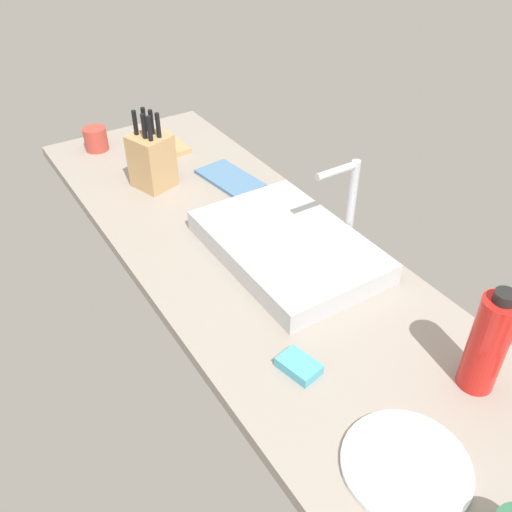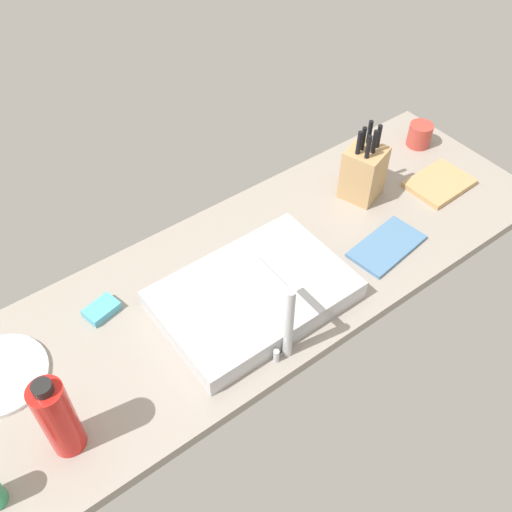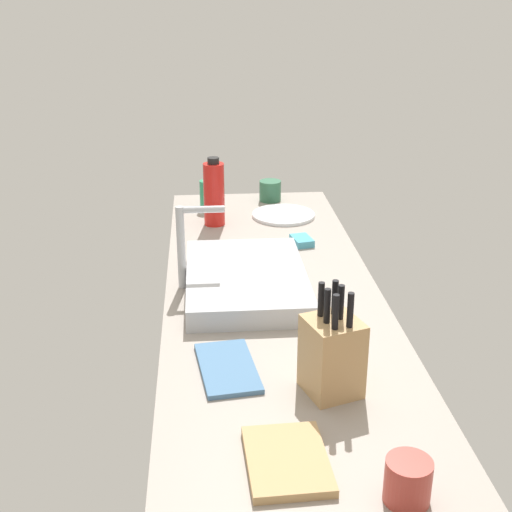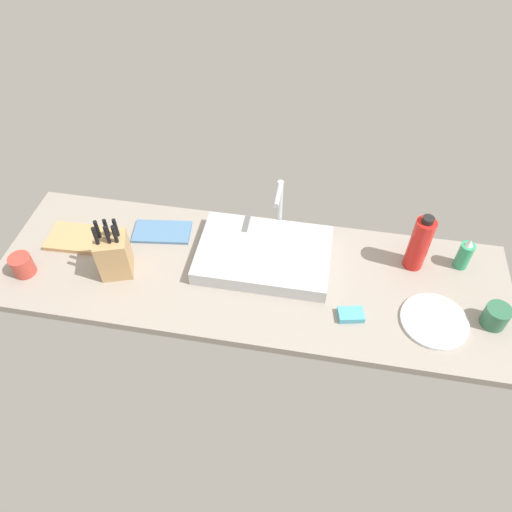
{
  "view_description": "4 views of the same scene",
  "coord_description": "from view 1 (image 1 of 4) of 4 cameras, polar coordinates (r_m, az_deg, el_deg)",
  "views": [
    {
      "loc": [
        101.05,
        -64.21,
        95.31
      ],
      "look_at": [
        6.32,
        -4.01,
        9.33
      ],
      "focal_mm": 38.76,
      "sensor_mm": 36.0,
      "label": 1
    },
    {
      "loc": [
        62.94,
        87.6,
        129.49
      ],
      "look_at": [
        -3.69,
        -1.4,
        9.04
      ],
      "focal_mm": 40.97,
      "sensor_mm": 36.0,
      "label": 2
    },
    {
      "loc": [
        -179.23,
        19.76,
        89.42
      ],
      "look_at": [
        5.17,
        4.68,
        13.45
      ],
      "focal_mm": 48.57,
      "sensor_mm": 36.0,
      "label": 3
    },
    {
      "loc": [
        22.54,
        -116.83,
        146.97
      ],
      "look_at": [
        1.78,
        2.2,
        11.28
      ],
      "focal_mm": 33.97,
      "sensor_mm": 36.0,
      "label": 4
    }
  ],
  "objects": [
    {
      "name": "sink_basin",
      "position": [
        1.5,
        3.28,
        1.07
      ],
      "size": [
        51.12,
        34.44,
        6.0
      ],
      "primitive_type": "cube",
      "color": "#B7BABF",
      "rests_on": "countertop_slab"
    },
    {
      "name": "water_bottle",
      "position": [
        1.2,
        22.83,
        -8.3
      ],
      "size": [
        7.62,
        7.62,
        25.08
      ],
      "color": "red",
      "rests_on": "countertop_slab"
    },
    {
      "name": "ceramic_cup",
      "position": [
        2.12,
        -16.21,
        11.53
      ],
      "size": [
        8.29,
        8.29,
        8.27
      ],
      "primitive_type": "cylinder",
      "color": "#B23D33",
      "rests_on": "countertop_slab"
    },
    {
      "name": "dish_towel",
      "position": [
        1.86,
        -2.72,
        7.99
      ],
      "size": [
        24.76,
        15.46,
        1.2
      ],
      "primitive_type": "cube",
      "rotation": [
        0.0,
        0.0,
        0.13
      ],
      "color": "teal",
      "rests_on": "countertop_slab"
    },
    {
      "name": "dinner_plate",
      "position": [
        1.11,
        15.21,
        -20.14
      ],
      "size": [
        23.77,
        23.77,
        1.2
      ],
      "primitive_type": "cylinder",
      "color": "white",
      "rests_on": "countertop_slab"
    },
    {
      "name": "knife_block",
      "position": [
        1.82,
        -10.7,
        9.74
      ],
      "size": [
        14.38,
        14.09,
        25.24
      ],
      "rotation": [
        0.0,
        0.0,
        0.32
      ],
      "color": "tan",
      "rests_on": "countertop_slab"
    },
    {
      "name": "faucet",
      "position": [
        1.5,
        9.51,
        6.07
      ],
      "size": [
        5.5,
        13.91,
        24.86
      ],
      "color": "#B7BABF",
      "rests_on": "countertop_slab"
    },
    {
      "name": "countertop_slab",
      "position": [
        1.52,
        -0.0,
        -0.56
      ],
      "size": [
        196.72,
        62.39,
        3.5
      ],
      "primitive_type": "cube",
      "color": "gray",
      "rests_on": "ground"
    },
    {
      "name": "dish_sponge",
      "position": [
        1.21,
        4.44,
        -11.22
      ],
      "size": [
        10.07,
        7.77,
        2.4
      ],
      "primitive_type": "cube",
      "rotation": [
        0.0,
        0.0,
        0.21
      ],
      "color": "#4CA3BC",
      "rests_on": "countertop_slab"
    },
    {
      "name": "cutting_board",
      "position": [
        2.09,
        -9.91,
        11.15
      ],
      "size": [
        21.11,
        16.0,
        1.8
      ],
      "primitive_type": "cube",
      "rotation": [
        0.0,
        0.0,
        0.04
      ],
      "color": "tan",
      "rests_on": "countertop_slab"
    }
  ]
}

